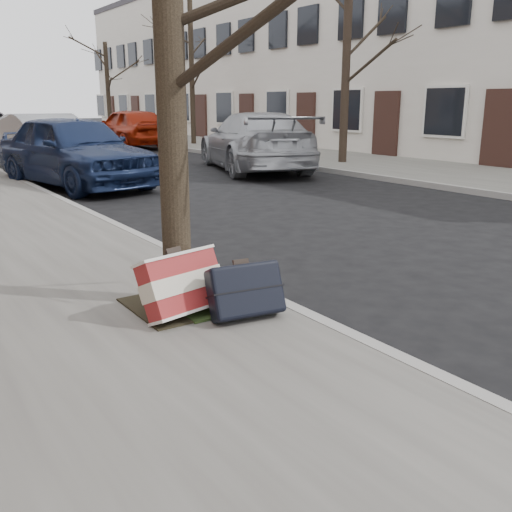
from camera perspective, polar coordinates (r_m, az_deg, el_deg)
ground at (r=5.31m, az=18.79°, el=-5.33°), size 120.00×120.00×0.00m
far_sidewalk at (r=21.56m, az=-0.87°, el=10.63°), size 4.00×70.00×0.12m
house_far at (r=25.64m, az=8.38°, el=19.13°), size 6.70×40.00×7.20m
dirt_patch at (r=4.90m, az=-7.35°, el=-4.76°), size 0.85×0.85×0.02m
suitcase_red at (r=4.58m, az=-7.39°, el=-2.83°), size 0.74×0.50×0.52m
suitcase_navy at (r=4.50m, az=-1.08°, el=-3.43°), size 0.64×0.43×0.46m
car_near_front at (r=12.95m, az=-17.67°, el=10.03°), size 2.60×4.80×1.55m
car_near_mid at (r=16.25m, az=-20.11°, el=10.61°), size 1.95×4.59×1.47m
car_far_front at (r=15.30m, az=-0.15°, el=11.37°), size 3.66×5.64×1.52m
car_far_back at (r=23.58m, az=-12.52°, el=12.41°), size 2.07×4.63×1.55m
tree_far_a at (r=16.57m, az=9.01°, el=18.70°), size 0.23×0.23×5.45m
tree_far_b at (r=23.84m, az=-6.45°, el=17.74°), size 0.20×0.20×5.51m
tree_far_c at (r=32.42m, az=-14.60°, el=15.92°), size 0.23×0.23×4.64m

